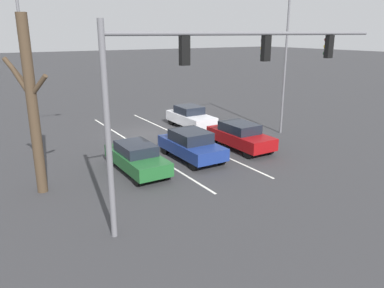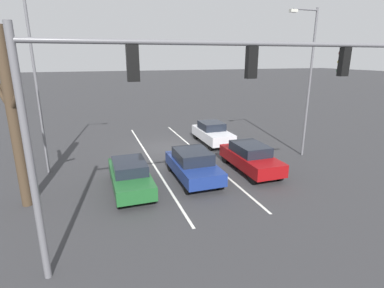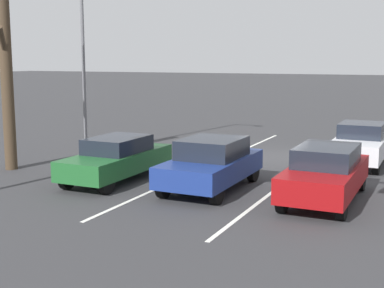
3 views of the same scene
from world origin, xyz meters
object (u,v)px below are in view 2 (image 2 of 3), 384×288
object	(u,v)px
car_darkgreen_rightlane_front	(130,175)
street_lamp_left_shoulder	(308,76)
car_navy_midlane_front	(193,165)
street_lamp_right_shoulder	(39,74)
car_silver_leftlane_second	(212,133)
car_maroon_leftlane_front	(250,157)
traffic_signal_gantry	(179,89)
bare_tree_near	(13,119)

from	to	relation	value
car_darkgreen_rightlane_front	street_lamp_left_shoulder	distance (m)	12.07
car_navy_midlane_front	street_lamp_right_shoulder	distance (m)	9.13
street_lamp_left_shoulder	car_silver_leftlane_second	bearing A→B (deg)	-45.72
car_maroon_leftlane_front	street_lamp_left_shoulder	world-z (taller)	street_lamp_left_shoulder
traffic_signal_gantry	car_navy_midlane_front	bearing A→B (deg)	-113.14
car_navy_midlane_front	car_darkgreen_rightlane_front	size ratio (longest dim) A/B	0.95
car_darkgreen_rightlane_front	street_lamp_right_shoulder	xyz separation A→B (m)	(3.85, -3.75, 4.57)
car_navy_midlane_front	car_silver_leftlane_second	distance (m)	6.91
car_darkgreen_rightlane_front	bare_tree_near	distance (m)	5.41
car_maroon_leftlane_front	street_lamp_right_shoulder	size ratio (longest dim) A/B	0.48
car_darkgreen_rightlane_front	traffic_signal_gantry	world-z (taller)	traffic_signal_gantry
bare_tree_near	car_darkgreen_rightlane_front	bearing A→B (deg)	-178.42
car_silver_leftlane_second	bare_tree_near	bearing A→B (deg)	28.97
car_navy_midlane_front	car_silver_leftlane_second	world-z (taller)	car_silver_leftlane_second
car_navy_midlane_front	car_darkgreen_rightlane_front	world-z (taller)	car_navy_midlane_front
car_silver_leftlane_second	street_lamp_left_shoulder	distance (m)	7.52
car_maroon_leftlane_front	car_darkgreen_rightlane_front	xyz separation A→B (m)	(6.69, 0.31, -0.06)
street_lamp_left_shoulder	street_lamp_right_shoulder	bearing A→B (deg)	-7.76
car_maroon_leftlane_front	traffic_signal_gantry	bearing A→B (deg)	44.11
car_darkgreen_rightlane_front	traffic_signal_gantry	distance (m)	7.02
car_maroon_leftlane_front	traffic_signal_gantry	xyz separation A→B (m)	(5.75, 5.58, 4.49)
car_navy_midlane_front	car_maroon_leftlane_front	distance (m)	3.42
street_lamp_right_shoulder	bare_tree_near	xyz separation A→B (m)	(0.63, 3.87, -1.53)
car_silver_leftlane_second	street_lamp_right_shoulder	world-z (taller)	street_lamp_right_shoulder
car_navy_midlane_front	car_maroon_leftlane_front	world-z (taller)	car_navy_midlane_front
car_maroon_leftlane_front	car_silver_leftlane_second	world-z (taller)	car_silver_leftlane_second
street_lamp_right_shoulder	car_navy_midlane_front	bearing A→B (deg)	153.55
traffic_signal_gantry	bare_tree_near	size ratio (longest dim) A/B	1.69
car_navy_midlane_front	street_lamp_right_shoulder	xyz separation A→B (m)	(7.11, -3.54, 4.50)
street_lamp_right_shoulder	bare_tree_near	bearing A→B (deg)	80.81
street_lamp_right_shoulder	street_lamp_left_shoulder	distance (m)	15.13
street_lamp_left_shoulder	car_navy_midlane_front	bearing A→B (deg)	10.77
car_darkgreen_rightlane_front	traffic_signal_gantry	size ratio (longest dim) A/B	0.36
car_silver_leftlane_second	traffic_signal_gantry	distance (m)	13.59
street_lamp_left_shoulder	bare_tree_near	xyz separation A→B (m)	(15.62, 1.83, -1.29)
street_lamp_right_shoulder	street_lamp_left_shoulder	bearing A→B (deg)	172.24
car_silver_leftlane_second	bare_tree_near	size ratio (longest dim) A/B	0.58
car_darkgreen_rightlane_front	street_lamp_right_shoulder	bearing A→B (deg)	-44.24
car_silver_leftlane_second	traffic_signal_gantry	size ratio (longest dim) A/B	0.34
car_navy_midlane_front	car_silver_leftlane_second	xyz separation A→B (m)	(-3.56, -5.92, -0.02)
car_silver_leftlane_second	traffic_signal_gantry	bearing A→B (deg)	62.65
car_darkgreen_rightlane_front	car_navy_midlane_front	bearing A→B (deg)	-176.41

